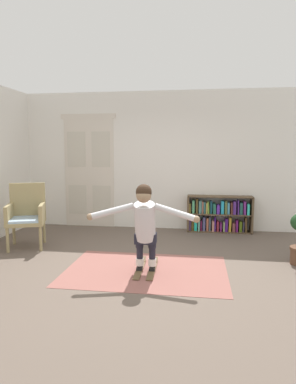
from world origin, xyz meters
TOP-DOWN VIEW (x-y plane):
  - ground_plane at (0.00, 0.00)m, footprint 7.20×7.20m
  - back_wall at (0.00, 2.60)m, footprint 6.00×0.10m
  - double_door at (-1.57, 2.54)m, footprint 1.22×0.05m
  - rug at (0.09, -0.08)m, footprint 2.25×1.55m
  - bookshelf at (1.21, 2.39)m, footprint 1.32×0.30m
  - wicker_chair at (-2.15, 0.81)m, footprint 0.76×0.76m
  - skis_pair at (0.09, -0.05)m, footprint 0.29×0.81m
  - person_skier at (0.09, -0.20)m, footprint 1.45×0.56m

SIDE VIEW (x-z plane):
  - ground_plane at x=0.00m, z-range 0.00..0.00m
  - rug at x=0.09m, z-range 0.00..0.01m
  - skis_pair at x=0.09m, z-range -0.01..0.06m
  - bookshelf at x=1.21m, z-range -0.02..0.72m
  - wicker_chair at x=-2.15m, z-range 0.03..1.13m
  - person_skier at x=0.09m, z-range 0.15..1.32m
  - double_door at x=-1.57m, z-range 0.01..2.46m
  - back_wall at x=0.00m, z-range 0.00..2.90m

